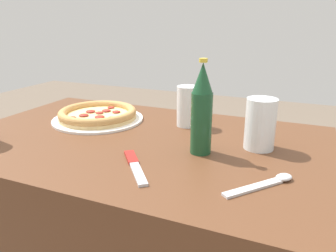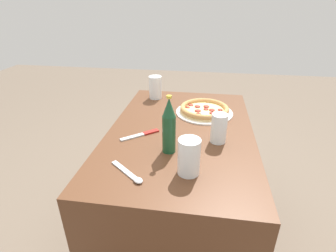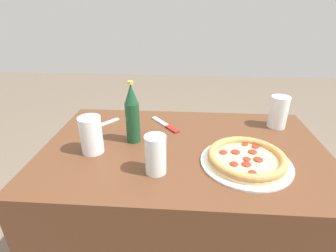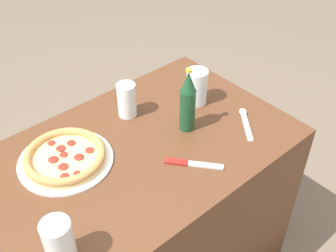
{
  "view_description": "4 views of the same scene",
  "coord_description": "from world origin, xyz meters",
  "px_view_note": "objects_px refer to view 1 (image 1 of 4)",
  "views": [
    {
      "loc": [
        -0.45,
        0.82,
        1.12
      ],
      "look_at": [
        -0.11,
        0.02,
        0.83
      ],
      "focal_mm": 35.0,
      "sensor_mm": 36.0,
      "label": 1
    },
    {
      "loc": [
        -1.16,
        -0.11,
        1.37
      ],
      "look_at": [
        -0.08,
        0.05,
        0.83
      ],
      "focal_mm": 28.0,
      "sensor_mm": 36.0,
      "label": 2
    },
    {
      "loc": [
        -0.0,
        -0.91,
        1.3
      ],
      "look_at": [
        -0.07,
        0.06,
        0.83
      ],
      "focal_mm": 28.0,
      "sensor_mm": 36.0,
      "label": 3
    },
    {
      "loc": [
        0.63,
        0.88,
        1.77
      ],
      "look_at": [
        -0.09,
        0.06,
        0.86
      ],
      "focal_mm": 45.0,
      "sensor_mm": 36.0,
      "label": 4
    }
  ],
  "objects_px": {
    "glass_orange_juice": "(260,126)",
    "knife": "(135,165)",
    "glass_water": "(187,107)",
    "spoon": "(268,182)",
    "pizza_veggie": "(98,115)",
    "beer_bottle": "(202,110)"
  },
  "relations": [
    {
      "from": "glass_water",
      "to": "knife",
      "type": "distance_m",
      "value": 0.36
    },
    {
      "from": "glass_orange_juice",
      "to": "knife",
      "type": "distance_m",
      "value": 0.36
    },
    {
      "from": "pizza_veggie",
      "to": "beer_bottle",
      "type": "xyz_separation_m",
      "value": [
        -0.43,
        0.14,
        0.1
      ]
    },
    {
      "from": "glass_water",
      "to": "spoon",
      "type": "distance_m",
      "value": 0.45
    },
    {
      "from": "pizza_veggie",
      "to": "beer_bottle",
      "type": "relative_size",
      "value": 1.26
    },
    {
      "from": "pizza_veggie",
      "to": "knife",
      "type": "relative_size",
      "value": 1.91
    },
    {
      "from": "pizza_veggie",
      "to": "glass_water",
      "type": "height_order",
      "value": "glass_water"
    },
    {
      "from": "glass_orange_juice",
      "to": "knife",
      "type": "bearing_deg",
      "value": 43.14
    },
    {
      "from": "glass_water",
      "to": "spoon",
      "type": "xyz_separation_m",
      "value": [
        -0.31,
        0.32,
        -0.06
      ]
    },
    {
      "from": "pizza_veggie",
      "to": "spoon",
      "type": "xyz_separation_m",
      "value": [
        -0.62,
        0.25,
        -0.02
      ]
    },
    {
      "from": "knife",
      "to": "beer_bottle",
      "type": "bearing_deg",
      "value": -128.96
    },
    {
      "from": "spoon",
      "to": "knife",
      "type": "bearing_deg",
      "value": 6.36
    },
    {
      "from": "glass_orange_juice",
      "to": "knife",
      "type": "relative_size",
      "value": 0.85
    },
    {
      "from": "pizza_veggie",
      "to": "spoon",
      "type": "relative_size",
      "value": 2.01
    },
    {
      "from": "pizza_veggie",
      "to": "spoon",
      "type": "bearing_deg",
      "value": 157.79
    },
    {
      "from": "glass_water",
      "to": "spoon",
      "type": "bearing_deg",
      "value": 133.62
    },
    {
      "from": "pizza_veggie",
      "to": "beer_bottle",
      "type": "distance_m",
      "value": 0.46
    },
    {
      "from": "pizza_veggie",
      "to": "knife",
      "type": "xyz_separation_m",
      "value": [
        -0.31,
        0.29,
        -0.02
      ]
    },
    {
      "from": "pizza_veggie",
      "to": "beer_bottle",
      "type": "bearing_deg",
      "value": 161.98
    },
    {
      "from": "glass_water",
      "to": "beer_bottle",
      "type": "distance_m",
      "value": 0.25
    },
    {
      "from": "beer_bottle",
      "to": "spoon",
      "type": "distance_m",
      "value": 0.25
    },
    {
      "from": "glass_water",
      "to": "beer_bottle",
      "type": "bearing_deg",
      "value": 118.82
    }
  ]
}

